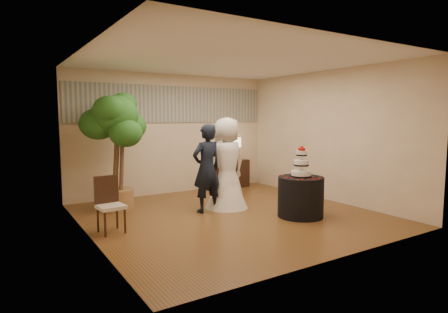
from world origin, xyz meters
TOP-DOWN VIEW (x-y plane):
  - floor at (0.00, 0.00)m, footprint 5.00×5.00m
  - ceiling at (0.00, 0.00)m, footprint 5.00×5.00m
  - wall_back at (0.00, 2.50)m, footprint 5.00×0.06m
  - wall_front at (0.00, -2.50)m, footprint 5.00×0.06m
  - wall_left at (-2.50, 0.00)m, footprint 0.06×5.00m
  - wall_right at (2.50, 0.00)m, footprint 0.06×5.00m
  - mural_border at (0.00, 2.48)m, footprint 4.90×0.02m
  - groom at (-0.24, 0.47)m, footprint 0.65×0.46m
  - bride at (0.25, 0.54)m, footprint 0.97×0.95m
  - cake_table at (1.03, -0.74)m, footprint 0.87×0.87m
  - wedding_cake at (1.03, -0.74)m, footprint 0.36×0.36m
  - console at (1.54, 2.28)m, footprint 0.88×0.46m
  - table_lamp at (1.54, 2.28)m, footprint 0.31×0.31m
  - ficus_tree at (-1.64, 1.56)m, footprint 1.43×1.43m
  - side_chair at (-2.16, 0.13)m, footprint 0.45×0.47m

SIDE VIEW (x-z plane):
  - floor at x=0.00m, z-range 0.00..0.00m
  - console at x=1.54m, z-range 0.00..0.71m
  - cake_table at x=1.03m, z-range 0.00..0.73m
  - side_chair at x=-2.16m, z-range 0.00..0.88m
  - groom at x=-0.24m, z-range 0.00..1.68m
  - bride at x=0.25m, z-range 0.00..1.80m
  - table_lamp at x=1.54m, z-range 0.71..1.29m
  - wedding_cake at x=1.03m, z-range 0.73..1.29m
  - ficus_tree at x=-1.64m, z-range 0.00..2.34m
  - wall_back at x=0.00m, z-range 0.00..2.80m
  - wall_front at x=0.00m, z-range 0.00..2.80m
  - wall_left at x=-2.50m, z-range 0.00..2.80m
  - wall_right at x=2.50m, z-range 0.00..2.80m
  - mural_border at x=0.00m, z-range 1.68..2.52m
  - ceiling at x=0.00m, z-range 2.80..2.80m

